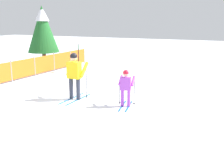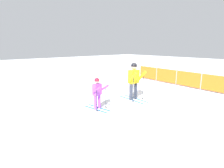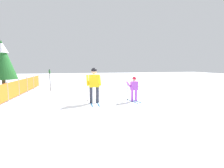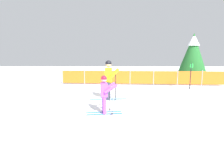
% 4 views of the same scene
% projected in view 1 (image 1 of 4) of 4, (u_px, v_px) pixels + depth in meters
% --- Properties ---
extents(ground_plane, '(60.00, 60.00, 0.00)m').
position_uv_depth(ground_plane, '(73.00, 96.00, 10.68)').
color(ground_plane, white).
extents(skier_adult, '(1.63, 0.74, 1.71)m').
position_uv_depth(skier_adult, '(75.00, 72.00, 10.11)').
color(skier_adult, '#1966B2').
rests_on(skier_adult, ground_plane).
extents(skier_child, '(1.21, 0.59, 1.26)m').
position_uv_depth(skier_child, '(126.00, 85.00, 9.33)').
color(skier_child, '#1966B2').
rests_on(skier_child, ground_plane).
extents(safety_fence, '(10.98, 0.79, 1.03)m').
position_uv_depth(safety_fence, '(23.00, 68.00, 13.68)').
color(safety_fence, gray).
rests_on(safety_fence, ground_plane).
extents(conifer_far, '(1.98, 1.98, 3.67)m').
position_uv_depth(conifer_far, '(43.00, 28.00, 17.68)').
color(conifer_far, '#4C3823').
rests_on(conifer_far, ground_plane).
extents(trail_marker, '(0.26, 0.15, 1.53)m').
position_uv_depth(trail_marker, '(78.00, 55.00, 15.25)').
color(trail_marker, black).
rests_on(trail_marker, ground_plane).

